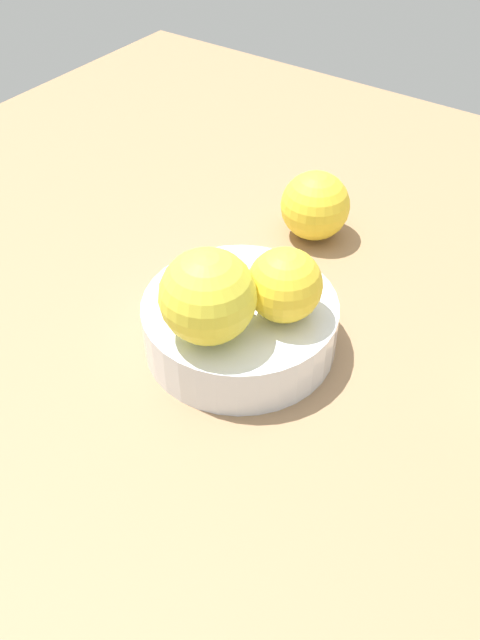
{
  "coord_description": "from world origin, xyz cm",
  "views": [
    {
      "loc": [
        24.54,
        -35.12,
        41.77
      ],
      "look_at": [
        0.0,
        0.0,
        2.75
      ],
      "focal_mm": 38.32,
      "sensor_mm": 36.0,
      "label": 1
    }
  ],
  "objects_px": {
    "orange_in_bowl_0": "(285,285)",
    "fruit_bowl": "(240,325)",
    "orange_in_bowl_1": "(204,295)",
    "orange_loose_0": "(315,206)"
  },
  "relations": [
    {
      "from": "orange_in_bowl_0",
      "to": "fruit_bowl",
      "type": "bearing_deg",
      "value": -164.66
    },
    {
      "from": "orange_in_bowl_1",
      "to": "orange_loose_0",
      "type": "distance_m",
      "value": 0.23
    },
    {
      "from": "orange_in_bowl_0",
      "to": "orange_loose_0",
      "type": "xyz_separation_m",
      "value": [
        -0.07,
        0.17,
        -0.04
      ]
    },
    {
      "from": "fruit_bowl",
      "to": "orange_in_bowl_0",
      "type": "distance_m",
      "value": 0.07
    },
    {
      "from": "orange_in_bowl_1",
      "to": "orange_loose_0",
      "type": "relative_size",
      "value": 1.06
    },
    {
      "from": "orange_in_bowl_0",
      "to": "orange_loose_0",
      "type": "height_order",
      "value": "orange_in_bowl_0"
    },
    {
      "from": "orange_in_bowl_0",
      "to": "orange_loose_0",
      "type": "bearing_deg",
      "value": 111.72
    },
    {
      "from": "fruit_bowl",
      "to": "orange_loose_0",
      "type": "relative_size",
      "value": 2.33
    },
    {
      "from": "fruit_bowl",
      "to": "orange_in_bowl_1",
      "type": "xyz_separation_m",
      "value": [
        -0.0,
        -0.04,
        0.06
      ]
    },
    {
      "from": "fruit_bowl",
      "to": "orange_loose_0",
      "type": "distance_m",
      "value": 0.18
    }
  ]
}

